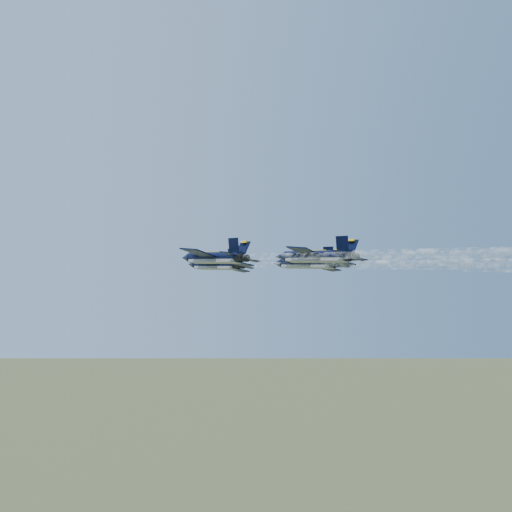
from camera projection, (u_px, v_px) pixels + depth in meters
name	position (u px, v px, depth m)	size (l,w,h in m)	color
jet_lead	(215.00, 265.00, 117.03)	(13.83, 18.97, 4.53)	black
jet_left	(213.00, 258.00, 98.43)	(13.83, 18.97, 4.53)	black
jet_right	(306.00, 263.00, 113.05)	(13.83, 18.97, 4.53)	black
jet_slot	(315.00, 256.00, 95.72)	(13.83, 18.97, 4.53)	black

